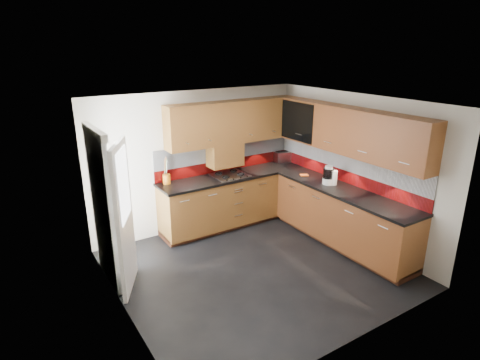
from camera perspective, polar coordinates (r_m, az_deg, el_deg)
room at (r=5.36m, az=2.55°, el=1.33°), size 4.00×3.80×2.64m
base_cabinets at (r=6.87m, az=6.29°, el=-4.17°), size 2.70×3.20×0.95m
countertop at (r=6.68m, az=6.42°, el=-0.43°), size 2.72×3.22×0.04m
backsplash at (r=6.90m, az=6.79°, el=2.69°), size 2.70×3.20×0.54m
upper_cabinets at (r=6.61m, az=7.49°, el=7.57°), size 2.50×3.20×0.72m
extractor_hood at (r=6.98m, az=-2.16°, el=3.61°), size 0.60×0.33×0.40m
glass_cabinet at (r=7.13m, az=9.02°, el=8.53°), size 0.32×0.80×0.66m
back_door at (r=5.47m, az=-17.76°, el=-4.43°), size 0.42×1.19×2.04m
gas_hob at (r=6.94m, az=-1.43°, el=0.71°), size 0.58×0.51×0.05m
utensil_pot at (r=6.63m, az=-10.42°, el=0.31°), size 0.13×0.13×0.45m
toaster at (r=7.77m, az=6.07°, el=3.28°), size 0.32×0.23×0.21m
food_processor at (r=6.65m, az=12.46°, el=0.58°), size 0.18×0.18×0.31m
paper_towel at (r=6.65m, az=13.19°, el=0.31°), size 0.13×0.13×0.23m
orange_cloth at (r=7.04m, az=9.12°, el=0.69°), size 0.17×0.16×0.01m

